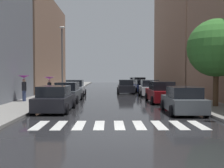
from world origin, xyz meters
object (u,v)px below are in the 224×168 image
object	(u,v)px
parked_car_right_sixth	(134,83)
lamp_post_left	(62,55)
pedestrian_near_tree	(49,83)
car_midroad	(126,87)
parked_car_left_third	(75,88)
parked_car_right_fourth	(142,86)
pedestrian_foreground	(24,83)
parked_car_left_second	(68,93)
parked_car_right_third	(149,88)
parked_car_right_second	(161,92)
parked_car_right_nearest	(183,101)
street_tree_right	(216,48)
parked_car_right_fifth	(139,84)
parked_car_left_nearest	(55,99)

from	to	relation	value
parked_car_right_sixth	lamp_post_left	distance (m)	19.33
pedestrian_near_tree	lamp_post_left	world-z (taller)	lamp_post_left
parked_car_right_sixth	car_midroad	size ratio (longest dim) A/B	1.03
parked_car_left_third	pedestrian_near_tree	size ratio (longest dim) A/B	2.14
parked_car_right_fourth	pedestrian_foreground	xyz separation A→B (m)	(-11.05, -13.22, 0.88)
car_midroad	lamp_post_left	world-z (taller)	lamp_post_left
parked_car_left_second	parked_car_left_third	xyz separation A→B (m)	(-0.14, 5.88, 0.02)
parked_car_right_third	pedestrian_foreground	distance (m)	12.86
parked_car_right_second	car_midroad	bearing A→B (deg)	12.44
parked_car_right_nearest	parked_car_right_third	world-z (taller)	parked_car_right_third
street_tree_right	pedestrian_foreground	bearing A→B (deg)	166.67
parked_car_left_second	parked_car_right_sixth	size ratio (longest dim) A/B	0.96
parked_car_left_third	lamp_post_left	world-z (taller)	lamp_post_left
parked_car_left_third	parked_car_right_fifth	world-z (taller)	parked_car_right_fifth
parked_car_right_second	street_tree_right	bearing A→B (deg)	-141.56
parked_car_right_third	parked_car_right_fifth	bearing A→B (deg)	0.98
parked_car_right_nearest	parked_car_right_fourth	size ratio (longest dim) A/B	1.00
parked_car_right_nearest	car_midroad	distance (m)	16.23
parked_car_left_second	street_tree_right	size ratio (longest dim) A/B	0.75
parked_car_right_nearest	parked_car_right_sixth	distance (m)	29.91
parked_car_right_nearest	car_midroad	bearing A→B (deg)	9.57
parked_car_left_second	parked_car_right_second	bearing A→B (deg)	-91.80
parked_car_right_nearest	pedestrian_foreground	size ratio (longest dim) A/B	2.04
parked_car_right_fourth	parked_car_right_sixth	bearing A→B (deg)	-1.22
parked_car_left_nearest	lamp_post_left	distance (m)	13.17
parked_car_right_second	parked_car_left_third	bearing A→B (deg)	50.97
parked_car_left_second	parked_car_left_third	world-z (taller)	parked_car_left_third
parked_car_left_second	lamp_post_left	xyz separation A→B (m)	(-1.69, 7.02, 3.58)
lamp_post_left	parked_car_left_nearest	bearing A→B (deg)	-82.18
pedestrian_foreground	pedestrian_near_tree	size ratio (longest dim) A/B	1.08
parked_car_left_third	parked_car_right_second	size ratio (longest dim) A/B	0.85
parked_car_right_fourth	parked_car_left_nearest	bearing A→B (deg)	155.98
parked_car_right_nearest	parked_car_right_fifth	world-z (taller)	parked_car_right_fifth
parked_car_right_third	parked_car_right_second	bearing A→B (deg)	-178.01
parked_car_right_second	parked_car_right_fifth	distance (m)	18.02
parked_car_left_second	car_midroad	size ratio (longest dim) A/B	0.99
parked_car_left_nearest	parked_car_right_sixth	bearing A→B (deg)	-14.24
parked_car_left_third	parked_car_right_fifth	size ratio (longest dim) A/B	0.88
parked_car_left_nearest	car_midroad	world-z (taller)	car_midroad
parked_car_left_third	car_midroad	size ratio (longest dim) A/B	0.91
parked_car_right_fifth	pedestrian_foreground	bearing A→B (deg)	146.88
pedestrian_foreground	street_tree_right	distance (m)	14.55
parked_car_right_sixth	street_tree_right	distance (m)	27.99
pedestrian_foreground	parked_car_right_nearest	bearing A→B (deg)	85.76
car_midroad	parked_car_right_fourth	bearing A→B (deg)	-39.06
parked_car_right_nearest	pedestrian_near_tree	xyz separation A→B (m)	(-9.70, 8.19, 0.78)
parked_car_right_nearest	parked_car_right_second	xyz separation A→B (m)	(-0.14, 6.00, 0.06)
parked_car_right_fourth	street_tree_right	xyz separation A→B (m)	(2.91, -16.53, 3.31)
parked_car_left_nearest	street_tree_right	world-z (taller)	street_tree_right
parked_car_right_third	car_midroad	world-z (taller)	parked_car_right_third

